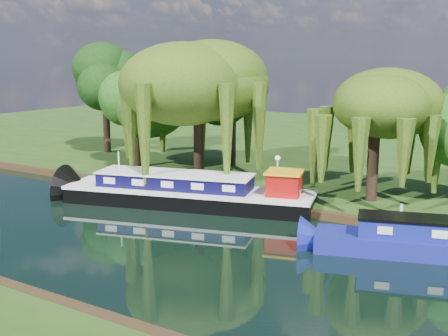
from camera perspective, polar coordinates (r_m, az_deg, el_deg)
The scene contains 12 objects.
ground at distance 28.42m, azimuth -5.19°, elevation -7.74°, with size 120.00×120.00×0.00m, color black.
far_bank at distance 58.39m, azimuth 15.40°, elevation 1.97°, with size 120.00×52.00×0.45m, color #1A360E.
dutch_barge at distance 35.36m, azimuth -3.48°, elevation -2.51°, with size 16.22×7.76×3.34m.
red_dinghy at distance 42.27m, azimuth -15.38°, elevation -1.77°, with size 2.11×2.95×0.61m, color #940C0A.
willow_left at distance 38.83m, azimuth -2.66°, elevation 8.39°, with size 7.87×7.87×9.43m.
willow_right at distance 35.23m, azimuth 15.12°, elevation 5.21°, with size 5.97×5.97×7.27m.
tree_far_left at distance 45.37m, azimuth -8.90°, elevation 6.67°, with size 4.77×4.77×7.68m.
tree_far_back at distance 53.19m, azimuth -12.01°, elevation 8.37°, with size 5.40×5.40×9.08m.
tree_far_mid at distance 45.45m, azimuth 0.87°, elevation 7.50°, with size 5.14×5.14×8.42m.
lamppost at distance 36.20m, azimuth 5.47°, elevation 0.36°, with size 0.36×0.36×2.56m.
mooring_posts at distance 35.16m, azimuth 2.43°, elevation -2.37°, with size 19.16×0.16×1.00m.
reeds_near at distance 18.82m, azimuth -2.35°, elevation -16.20°, with size 33.70×1.50×1.10m.
Camera 1 is at (16.36, -21.33, 9.22)m, focal length 45.00 mm.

